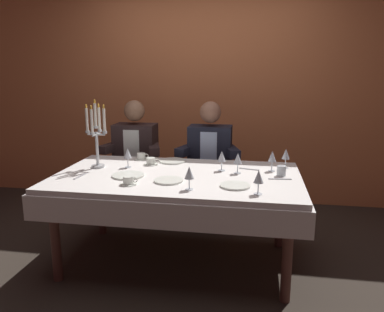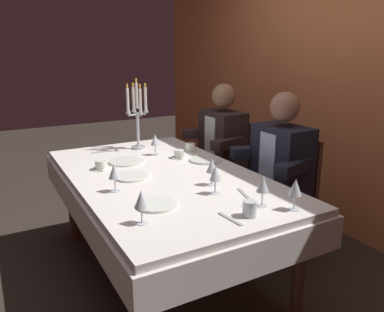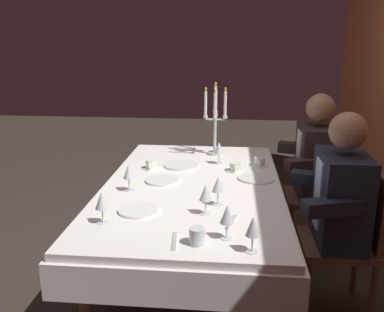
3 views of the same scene
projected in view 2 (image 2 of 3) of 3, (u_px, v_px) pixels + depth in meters
The scene contains 24 objects.
ground_plane at pixel (164, 274), 2.67m from camera, with size 12.00×12.00×0.00m, color #312922.
back_wall at pixel (346, 72), 3.09m from camera, with size 6.00×0.12×2.70m, color #DB7948.
dining_table at pixel (163, 191), 2.50m from camera, with size 1.94×1.14×0.74m.
candelabra at pixel (137, 116), 3.04m from camera, with size 0.19×0.19×0.57m.
dinner_plate_0 at pixel (206, 160), 2.77m from camera, with size 0.24×0.24×0.01m, color white.
dinner_plate_1 at pixel (127, 162), 2.72m from camera, with size 0.25×0.25×0.01m, color white.
dinner_plate_2 at pixel (132, 176), 2.40m from camera, with size 0.22×0.22×0.01m, color white.
dinner_plate_3 at pixel (157, 204), 1.96m from camera, with size 0.21×0.21×0.01m, color white.
wine_glass_0 at pixel (295, 188), 1.89m from camera, with size 0.07×0.07×0.16m.
wine_glass_1 at pixel (155, 140), 2.89m from camera, with size 0.07×0.07×0.16m.
wine_glass_2 at pixel (263, 185), 1.93m from camera, with size 0.07×0.07×0.16m.
wine_glass_3 at pixel (215, 174), 2.10m from camera, with size 0.07×0.07×0.16m.
wine_glass_4 at pixel (141, 200), 1.73m from camera, with size 0.07×0.07×0.16m.
wine_glass_5 at pixel (114, 172), 2.13m from camera, with size 0.07×0.07×0.16m.
wine_glass_6 at pixel (212, 166), 2.24m from camera, with size 0.07×0.07×0.16m.
water_tumbler_0 at pixel (250, 209), 1.83m from camera, with size 0.07×0.07×0.08m, color silver.
coffee_cup_0 at pixel (101, 166), 2.56m from camera, with size 0.13×0.12×0.06m.
coffee_cup_1 at pixel (179, 154), 2.83m from camera, with size 0.13×0.12×0.06m.
coffee_cup_2 at pixel (190, 148), 3.03m from camera, with size 0.13×0.12×0.06m.
fork_0 at pixel (244, 194), 2.12m from camera, with size 0.17×0.02×0.01m, color #B7B7BC.
fork_1 at pixel (230, 219), 1.80m from camera, with size 0.17×0.02×0.01m, color #B7B7BC.
knife_2 at pixel (104, 152), 3.00m from camera, with size 0.19×0.02×0.01m, color #B7B7BC.
seated_diner_0 at pixel (223, 141), 3.41m from camera, with size 0.63×0.48×1.24m.
seated_diner_1 at pixel (282, 162), 2.76m from camera, with size 0.63×0.48×1.24m.
Camera 2 is at (2.15, -0.97, 1.52)m, focal length 35.54 mm.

